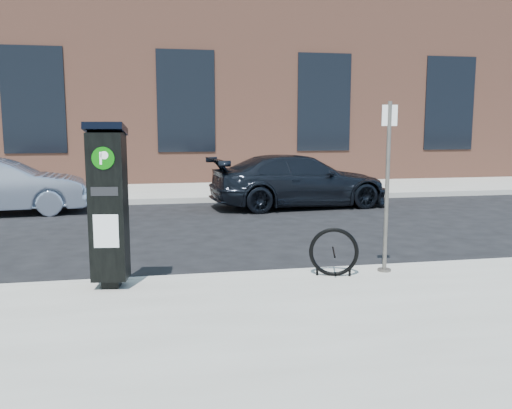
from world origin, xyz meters
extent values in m
plane|color=black|center=(0.00, 0.00, 0.00)|extent=(120.00, 120.00, 0.00)
cube|color=gray|center=(0.00, 14.00, 0.07)|extent=(60.00, 12.00, 0.15)
cube|color=#9E9B93|center=(0.00, -0.02, 0.07)|extent=(60.00, 0.12, 0.16)
cube|color=#9E9B93|center=(0.00, 8.02, 0.07)|extent=(60.00, 0.12, 0.16)
cube|color=brown|center=(0.00, 17.00, 4.00)|extent=(28.00, 10.00, 8.00)
cube|color=black|center=(-5.00, 11.98, 3.00)|extent=(2.00, 0.06, 3.50)
cube|color=black|center=(0.00, 11.98, 3.00)|extent=(2.00, 0.06, 3.50)
cube|color=black|center=(5.00, 11.98, 3.00)|extent=(2.00, 0.06, 3.50)
cube|color=black|center=(10.00, 11.98, 3.00)|extent=(2.00, 0.06, 3.50)
cube|color=black|center=(-1.77, -0.35, 0.20)|extent=(0.24, 0.24, 0.11)
cube|color=black|center=(-1.77, -0.35, 1.17)|extent=(0.48, 0.43, 1.83)
cube|color=black|center=(-1.77, -0.35, 2.13)|extent=(0.52, 0.48, 0.17)
cylinder|color=#074F06|center=(-1.80, -0.54, 1.79)|extent=(0.27, 0.05, 0.27)
cube|color=white|center=(-1.80, -0.54, 1.79)|extent=(0.10, 0.02, 0.15)
cube|color=silver|center=(-1.80, -0.54, 0.90)|extent=(0.30, 0.05, 0.41)
cube|color=black|center=(-1.80, -0.54, 1.39)|extent=(0.32, 0.05, 0.11)
cylinder|color=#615B55|center=(1.93, -0.30, 0.16)|extent=(0.19, 0.19, 0.03)
cylinder|color=#615B55|center=(1.93, -0.30, 1.32)|extent=(0.06, 0.06, 2.34)
cube|color=silver|center=(1.93, -0.30, 2.30)|extent=(0.21, 0.06, 0.28)
torus|color=black|center=(1.15, -0.40, 0.48)|extent=(0.66, 0.24, 0.67)
cylinder|color=black|center=(0.94, -0.34, 0.22)|extent=(0.03, 0.03, 0.13)
cylinder|color=black|center=(1.36, -0.46, 0.22)|extent=(0.03, 0.03, 0.13)
imported|color=black|center=(2.65, 6.75, 0.70)|extent=(4.97, 2.37, 1.40)
camera|label=1|loc=(-1.24, -7.20, 2.17)|focal=38.00mm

